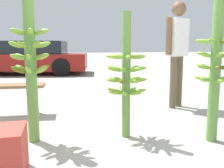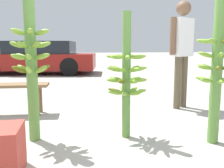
{
  "view_description": "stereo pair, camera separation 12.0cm",
  "coord_description": "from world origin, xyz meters",
  "px_view_note": "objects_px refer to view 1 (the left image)",
  "views": [
    {
      "loc": [
        -0.64,
        -2.14,
        1.0
      ],
      "look_at": [
        -0.05,
        0.47,
        0.6
      ],
      "focal_mm": 40.0,
      "sensor_mm": 36.0,
      "label": 1
    },
    {
      "loc": [
        -0.52,
        -2.16,
        1.0
      ],
      "look_at": [
        -0.05,
        0.47,
        0.6
      ],
      "focal_mm": 40.0,
      "sensor_mm": 36.0,
      "label": 2
    }
  ],
  "objects_px": {
    "vendor_person": "(178,44)",
    "parked_car": "(29,58)",
    "banana_stalk_left": "(31,62)",
    "banana_stalk_center": "(126,75)",
    "banana_stalk_right": "(216,66)"
  },
  "relations": [
    {
      "from": "banana_stalk_left",
      "to": "parked_car",
      "type": "height_order",
      "value": "banana_stalk_left"
    },
    {
      "from": "vendor_person",
      "to": "parked_car",
      "type": "height_order",
      "value": "vendor_person"
    },
    {
      "from": "banana_stalk_left",
      "to": "parked_car",
      "type": "xyz_separation_m",
      "value": [
        -0.71,
        7.02,
        -0.25
      ]
    },
    {
      "from": "banana_stalk_center",
      "to": "parked_car",
      "type": "height_order",
      "value": "banana_stalk_center"
    },
    {
      "from": "banana_stalk_center",
      "to": "banana_stalk_right",
      "type": "relative_size",
      "value": 0.88
    },
    {
      "from": "banana_stalk_center",
      "to": "parked_car",
      "type": "bearing_deg",
      "value": 103.51
    },
    {
      "from": "banana_stalk_right",
      "to": "banana_stalk_center",
      "type": "bearing_deg",
      "value": 159.52
    },
    {
      "from": "vendor_person",
      "to": "parked_car",
      "type": "distance_m",
      "value": 6.62
    },
    {
      "from": "vendor_person",
      "to": "banana_stalk_left",
      "type": "bearing_deg",
      "value": 179.33
    },
    {
      "from": "vendor_person",
      "to": "parked_car",
      "type": "relative_size",
      "value": 0.38
    },
    {
      "from": "banana_stalk_left",
      "to": "vendor_person",
      "type": "distance_m",
      "value": 2.44
    },
    {
      "from": "banana_stalk_center",
      "to": "banana_stalk_left",
      "type": "bearing_deg",
      "value": 175.61
    },
    {
      "from": "banana_stalk_left",
      "to": "vendor_person",
      "type": "bearing_deg",
      "value": 26.39
    },
    {
      "from": "banana_stalk_left",
      "to": "banana_stalk_right",
      "type": "distance_m",
      "value": 1.9
    },
    {
      "from": "banana_stalk_left",
      "to": "vendor_person",
      "type": "relative_size",
      "value": 0.92
    }
  ]
}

